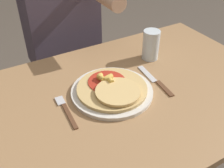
{
  "coord_description": "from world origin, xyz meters",
  "views": [
    {
      "loc": [
        -0.38,
        -0.63,
        1.32
      ],
      "look_at": [
        -0.01,
        0.02,
        0.76
      ],
      "focal_mm": 42.0,
      "sensor_mm": 36.0,
      "label": 1
    }
  ],
  "objects_px": {
    "dining_table": "(116,117)",
    "fork": "(66,109)",
    "person_diner": "(62,22)",
    "plate": "(112,91)",
    "pizza": "(113,88)",
    "knife": "(156,81)",
    "drinking_glass": "(151,45)"
  },
  "relations": [
    {
      "from": "person_diner",
      "to": "dining_table",
      "type": "bearing_deg",
      "value": -93.47
    },
    {
      "from": "dining_table",
      "to": "fork",
      "type": "distance_m",
      "value": 0.22
    },
    {
      "from": "dining_table",
      "to": "knife",
      "type": "relative_size",
      "value": 5.76
    },
    {
      "from": "pizza",
      "to": "knife",
      "type": "relative_size",
      "value": 1.15
    },
    {
      "from": "dining_table",
      "to": "plate",
      "type": "xyz_separation_m",
      "value": [
        -0.01,
        0.02,
        0.11
      ]
    },
    {
      "from": "pizza",
      "to": "drinking_glass",
      "type": "bearing_deg",
      "value": 27.28
    },
    {
      "from": "dining_table",
      "to": "drinking_glass",
      "type": "distance_m",
      "value": 0.35
    },
    {
      "from": "knife",
      "to": "dining_table",
      "type": "bearing_deg",
      "value": -179.29
    },
    {
      "from": "dining_table",
      "to": "fork",
      "type": "bearing_deg",
      "value": 173.98
    },
    {
      "from": "person_diner",
      "to": "fork",
      "type": "bearing_deg",
      "value": -110.09
    },
    {
      "from": "pizza",
      "to": "knife",
      "type": "distance_m",
      "value": 0.18
    },
    {
      "from": "knife",
      "to": "person_diner",
      "type": "bearing_deg",
      "value": 102.21
    },
    {
      "from": "person_diner",
      "to": "knife",
      "type": "bearing_deg",
      "value": -77.79
    },
    {
      "from": "dining_table",
      "to": "plate",
      "type": "bearing_deg",
      "value": 103.34
    },
    {
      "from": "drinking_glass",
      "to": "person_diner",
      "type": "xyz_separation_m",
      "value": [
        -0.22,
        0.48,
        -0.03
      ]
    },
    {
      "from": "fork",
      "to": "knife",
      "type": "bearing_deg",
      "value": -2.77
    },
    {
      "from": "dining_table",
      "to": "person_diner",
      "type": "height_order",
      "value": "person_diner"
    },
    {
      "from": "dining_table",
      "to": "fork",
      "type": "xyz_separation_m",
      "value": [
        -0.19,
        0.02,
        0.11
      ]
    },
    {
      "from": "plate",
      "to": "drinking_glass",
      "type": "bearing_deg",
      "value": 26.46
    },
    {
      "from": "knife",
      "to": "person_diner",
      "type": "relative_size",
      "value": 0.17
    },
    {
      "from": "dining_table",
      "to": "person_diner",
      "type": "bearing_deg",
      "value": 86.53
    },
    {
      "from": "fork",
      "to": "drinking_glass",
      "type": "bearing_deg",
      "value": 16.91
    },
    {
      "from": "plate",
      "to": "pizza",
      "type": "xyz_separation_m",
      "value": [
        0.0,
        -0.0,
        0.02
      ]
    },
    {
      "from": "pizza",
      "to": "plate",
      "type": "bearing_deg",
      "value": 90.22
    },
    {
      "from": "plate",
      "to": "pizza",
      "type": "bearing_deg",
      "value": -89.78
    },
    {
      "from": "knife",
      "to": "fork",
      "type": "bearing_deg",
      "value": 177.23
    },
    {
      "from": "dining_table",
      "to": "pizza",
      "type": "relative_size",
      "value": 5.0
    },
    {
      "from": "plate",
      "to": "drinking_glass",
      "type": "xyz_separation_m",
      "value": [
        0.27,
        0.13,
        0.06
      ]
    },
    {
      "from": "pizza",
      "to": "knife",
      "type": "bearing_deg",
      "value": -5.17
    },
    {
      "from": "plate",
      "to": "fork",
      "type": "height_order",
      "value": "plate"
    },
    {
      "from": "dining_table",
      "to": "drinking_glass",
      "type": "xyz_separation_m",
      "value": [
        0.26,
        0.16,
        0.17
      ]
    },
    {
      "from": "knife",
      "to": "drinking_glass",
      "type": "distance_m",
      "value": 0.19
    }
  ]
}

